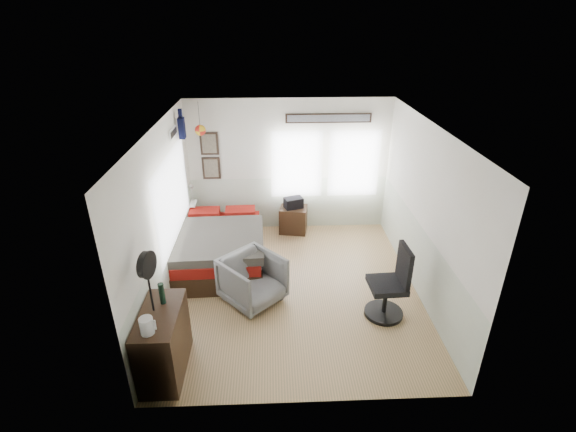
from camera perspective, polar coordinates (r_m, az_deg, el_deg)
name	(u,v)px	position (r m, az deg, el deg)	size (l,w,h in m)	color
ground_plane	(295,289)	(7.04, 0.96, -9.90)	(4.00, 4.50, 0.01)	olive
room_shell	(290,195)	(6.40, 0.28, 2.88)	(4.02, 4.52, 2.71)	beige
wall_decor	(230,134)	(7.95, -7.87, 11.03)	(3.55, 1.32, 1.44)	black
bed	(221,247)	(7.63, -9.21, -4.19)	(1.59, 2.16, 0.67)	#301D12
dresser	(163,342)	(5.63, -16.69, -16.20)	(0.48, 1.00, 0.90)	#301D12
armchair	(253,280)	(6.59, -4.85, -8.69)	(0.82, 0.85, 0.77)	slate
nightstand	(293,219)	(8.63, 0.74, -0.46)	(0.54, 0.44, 0.54)	#301D12
task_chair	(391,288)	(6.42, 13.88, -9.59)	(0.58, 0.58, 1.16)	black
kettle	(147,326)	(5.04, -18.76, -14.04)	(0.18, 0.15, 0.21)	silver
bottle	(162,293)	(5.41, -16.86, -10.11)	(0.07, 0.07, 0.28)	black
stand_fan	(147,266)	(5.05, -18.74, -6.47)	(0.15, 0.33, 0.82)	black
black_bag	(293,203)	(8.47, 0.75, 1.83)	(0.36, 0.23, 0.21)	black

